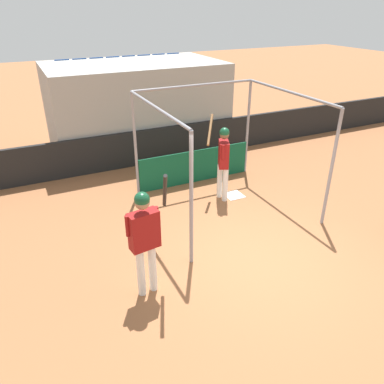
# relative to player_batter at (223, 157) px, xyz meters

# --- Properties ---
(ground_plane) EXTENTS (60.00, 60.00, 0.00)m
(ground_plane) POSITION_rel_player_batter_xyz_m (-0.63, -2.43, -1.11)
(ground_plane) COLOR #935B38
(outfield_wall) EXTENTS (24.00, 0.12, 1.05)m
(outfield_wall) POSITION_rel_player_batter_xyz_m (-0.63, 2.94, -0.59)
(outfield_wall) COLOR black
(outfield_wall) RESTS_ON ground
(bleacher_section) EXTENTS (5.40, 3.20, 2.73)m
(bleacher_section) POSITION_rel_player_batter_xyz_m (-0.63, 4.60, 0.25)
(bleacher_section) COLOR #9E9E99
(bleacher_section) RESTS_ON ground
(batting_cage) EXTENTS (3.27, 3.21, 2.59)m
(batting_cage) POSITION_rel_player_batter_xyz_m (-0.17, 0.48, 0.04)
(batting_cage) COLOR gray
(batting_cage) RESTS_ON ground
(home_plate) EXTENTS (0.44, 0.44, 0.02)m
(home_plate) POSITION_rel_player_batter_xyz_m (0.36, -0.01, -1.10)
(home_plate) COLOR white
(home_plate) RESTS_ON ground
(player_batter) EXTENTS (0.61, 0.94, 1.98)m
(player_batter) POSITION_rel_player_batter_xyz_m (0.00, 0.00, 0.00)
(player_batter) COLOR white
(player_batter) RESTS_ON ground
(player_waiting) EXTENTS (0.79, 0.57, 2.20)m
(player_waiting) POSITION_rel_player_batter_xyz_m (-2.76, -2.38, 0.05)
(player_waiting) COLOR white
(player_waiting) RESTS_ON ground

